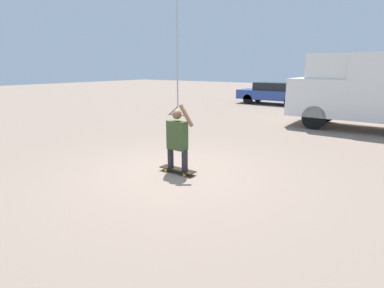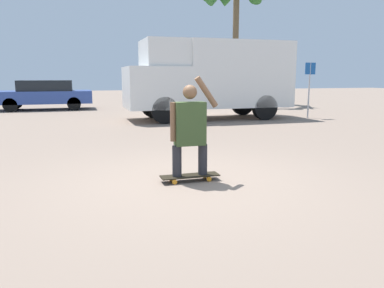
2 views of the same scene
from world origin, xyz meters
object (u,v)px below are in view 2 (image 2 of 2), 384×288
at_px(camper_van, 211,76).
at_px(parked_car_blue, 44,94).
at_px(skateboard, 190,176).
at_px(person_skateboarder, 190,126).
at_px(street_sign, 309,82).

height_order(camper_van, parked_car_blue, camper_van).
xyz_separation_m(skateboard, person_skateboarder, (-0.00, 0.00, 0.77)).
bearing_deg(skateboard, parked_car_blue, 102.21).
bearing_deg(camper_van, person_skateboarder, -111.95).
bearing_deg(street_sign, skateboard, -133.94).
bearing_deg(parked_car_blue, person_skateboarder, -77.79).
distance_m(camper_van, parked_car_blue, 8.87).
bearing_deg(person_skateboarder, skateboard, 0.00).
distance_m(person_skateboarder, camper_van, 8.78).
xyz_separation_m(skateboard, street_sign, (6.97, 7.24, 1.29)).
height_order(person_skateboarder, street_sign, street_sign).
xyz_separation_m(person_skateboarder, camper_van, (3.27, 8.11, 0.75)).
relative_size(skateboard, parked_car_blue, 0.20).
distance_m(skateboard, camper_van, 8.88).
relative_size(person_skateboarder, street_sign, 0.71).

